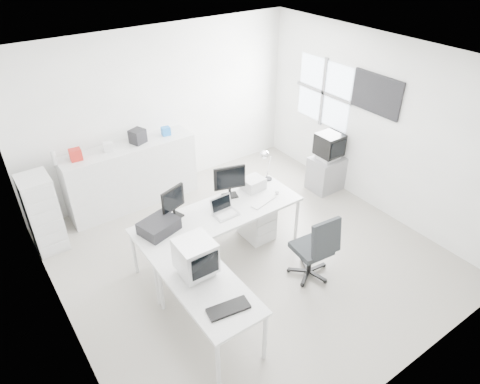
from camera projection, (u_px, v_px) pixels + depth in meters
floor at (248, 255)px, 6.27m from camera, size 5.00×5.00×0.01m
ceiling at (250, 64)px, 4.74m from camera, size 5.00×5.00×0.01m
back_wall at (162, 111)px, 7.21m from camera, size 5.00×0.02×2.80m
left_wall at (48, 246)px, 4.29m from camera, size 0.02×5.00×2.80m
right_wall at (377, 126)px, 6.71m from camera, size 0.02×5.00×2.80m
window at (323, 92)px, 7.41m from camera, size 0.02×1.20×1.10m
wall_picture at (377, 94)px, 6.49m from camera, size 0.04×0.90×0.60m
main_desk at (220, 234)px, 6.08m from camera, size 2.40×0.80×0.75m
side_desk at (210, 310)px, 4.92m from camera, size 0.70×1.40×0.75m
drawer_pedestal at (257, 219)px, 6.50m from camera, size 0.40×0.50×0.60m
inkjet_printer at (159, 226)px, 5.49m from camera, size 0.55×0.47×0.17m
lcd_monitor_small at (173, 203)px, 5.65m from camera, size 0.43×0.32×0.48m
lcd_monitor_large at (230, 182)px, 6.09m from camera, size 0.50×0.31×0.48m
laptop at (226, 208)px, 5.77m from camera, size 0.34×0.35×0.22m
white_keyboard at (263, 202)px, 6.08m from camera, size 0.43×0.22×0.02m
white_mouse at (277, 192)px, 6.25m from camera, size 0.06×0.06×0.06m
laser_printer at (253, 184)px, 6.34m from camera, size 0.33×0.29×0.18m
desk_lamp at (269, 166)px, 6.48m from camera, size 0.19×0.19×0.47m
crt_monitor at (196, 259)px, 4.76m from camera, size 0.40×0.40×0.45m
black_keyboard at (228, 308)px, 4.43m from camera, size 0.47×0.25×0.03m
office_chair at (312, 245)px, 5.67m from camera, size 0.64×0.64×1.02m
tv_cabinet at (326, 173)px, 7.64m from camera, size 0.56×0.46×0.61m
crt_tv at (329, 147)px, 7.35m from camera, size 0.50×0.48×0.45m
sideboard at (132, 175)px, 7.13m from camera, size 2.17×0.54×1.09m
clutter_box_a at (76, 155)px, 6.40m from camera, size 0.19×0.17×0.17m
clutter_box_b at (108, 147)px, 6.65m from camera, size 0.16×0.15×0.14m
clutter_box_c at (138, 136)px, 6.86m from camera, size 0.28×0.27×0.22m
clutter_box_d at (166, 131)px, 7.13m from camera, size 0.15×0.14×0.14m
clutter_bottle at (54, 158)px, 6.27m from camera, size 0.07×0.07×0.22m
filing_cabinet at (43, 213)px, 6.12m from camera, size 0.42×0.50×1.20m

